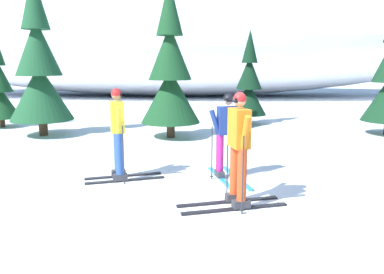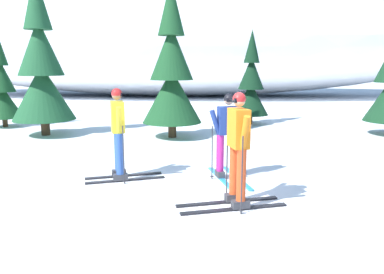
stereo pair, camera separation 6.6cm
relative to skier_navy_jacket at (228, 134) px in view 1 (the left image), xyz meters
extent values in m
plane|color=white|center=(-0.44, -1.30, -0.90)|extent=(120.00, 120.00, 0.00)
cube|color=#2893CC|center=(0.18, -0.04, -0.88)|extent=(0.54, 1.60, 0.03)
cube|color=#2893CC|center=(-0.13, -0.13, -0.88)|extent=(0.54, 1.60, 0.03)
cube|color=#38383D|center=(0.16, 0.05, -0.81)|extent=(0.21, 0.31, 0.12)
cube|color=#38383D|center=(-0.16, -0.04, -0.81)|extent=(0.21, 0.31, 0.12)
cylinder|color=#B7237A|center=(0.16, 0.05, -0.37)|extent=(0.15, 0.15, 0.75)
cylinder|color=#B7237A|center=(-0.16, -0.04, -0.37)|extent=(0.15, 0.15, 0.75)
cube|color=navy|center=(0.00, 0.01, 0.28)|extent=(0.46, 0.34, 0.55)
cylinder|color=navy|center=(0.25, 0.08, 0.22)|extent=(0.29, 0.17, 0.58)
cylinder|color=navy|center=(-0.25, -0.06, 0.22)|extent=(0.29, 0.17, 0.58)
sphere|color=tan|center=(0.00, 0.01, 0.68)|extent=(0.19, 0.19, 0.19)
sphere|color=black|center=(0.00, 0.01, 0.71)|extent=(0.21, 0.21, 0.21)
cube|color=black|center=(0.02, -0.07, 0.69)|extent=(0.15, 0.08, 0.07)
cylinder|color=#2D2D33|center=(0.35, 0.04, -0.35)|extent=(0.02, 0.02, 1.09)
cylinder|color=#2D2D33|center=(0.35, 0.04, -0.84)|extent=(0.07, 0.07, 0.01)
cylinder|color=#2D2D33|center=(-0.32, -0.14, -0.35)|extent=(0.02, 0.02, 1.09)
cylinder|color=#2D2D33|center=(-0.32, -0.14, -0.84)|extent=(0.07, 0.07, 0.01)
cube|color=black|center=(-2.13, -0.05, -0.88)|extent=(1.50, 0.61, 0.03)
cube|color=black|center=(-2.03, -0.34, -0.88)|extent=(1.50, 0.61, 0.03)
cube|color=#38383D|center=(-2.23, -0.08, -0.81)|extent=(0.31, 0.22, 0.12)
cube|color=#38383D|center=(-2.12, -0.38, -0.81)|extent=(0.31, 0.22, 0.12)
cylinder|color=#2D519E|center=(-2.23, -0.08, -0.34)|extent=(0.15, 0.15, 0.81)
cylinder|color=#2D519E|center=(-2.12, -0.38, -0.34)|extent=(0.15, 0.15, 0.81)
cube|color=yellow|center=(-2.17, -0.23, 0.37)|extent=(0.36, 0.46, 0.60)
cylinder|color=yellow|center=(-2.26, 0.01, 0.32)|extent=(0.19, 0.29, 0.58)
cylinder|color=yellow|center=(-2.09, -0.46, 0.32)|extent=(0.19, 0.29, 0.58)
sphere|color=#A37556|center=(-2.17, -0.23, 0.80)|extent=(0.19, 0.19, 0.19)
sphere|color=red|center=(-2.17, -0.23, 0.83)|extent=(0.21, 0.21, 0.21)
cube|color=black|center=(-2.10, -0.20, 0.81)|extent=(0.08, 0.15, 0.07)
cylinder|color=#2D2D33|center=(-2.23, 0.11, -0.33)|extent=(0.02, 0.02, 1.14)
cylinder|color=#2D2D33|center=(-2.23, 0.11, -0.84)|extent=(0.07, 0.07, 0.01)
cylinder|color=#2D2D33|center=(-2.01, -0.53, -0.33)|extent=(0.02, 0.02, 1.14)
cylinder|color=#2D2D33|center=(-2.01, -0.53, -0.84)|extent=(0.07, 0.07, 0.01)
cube|color=black|center=(0.05, -1.75, -0.88)|extent=(1.71, 0.61, 0.03)
cube|color=black|center=(-0.05, -1.44, -0.88)|extent=(1.71, 0.61, 0.03)
cube|color=#38383D|center=(0.14, -1.73, -0.81)|extent=(0.31, 0.22, 0.12)
cube|color=#38383D|center=(0.05, -1.41, -0.81)|extent=(0.31, 0.22, 0.12)
cylinder|color=#DB471E|center=(0.14, -1.73, -0.33)|extent=(0.15, 0.15, 0.83)
cylinder|color=#DB471E|center=(0.05, -1.41, -0.33)|extent=(0.15, 0.15, 0.83)
cube|color=orange|center=(0.09, -1.57, 0.39)|extent=(0.35, 0.47, 0.61)
cylinder|color=orange|center=(0.17, -1.82, 0.35)|extent=(0.18, 0.29, 0.58)
cylinder|color=orange|center=(0.02, -1.32, 0.35)|extent=(0.18, 0.29, 0.58)
sphere|color=tan|center=(0.09, -1.57, 0.82)|extent=(0.19, 0.19, 0.19)
sphere|color=red|center=(0.09, -1.57, 0.85)|extent=(0.21, 0.21, 0.21)
cube|color=black|center=(0.02, -1.59, 0.83)|extent=(0.08, 0.15, 0.07)
cylinder|color=#2D2D33|center=(0.14, -1.92, -0.28)|extent=(0.02, 0.02, 1.23)
cylinder|color=#2D2D33|center=(0.14, -1.92, -0.84)|extent=(0.07, 0.07, 0.01)
cylinder|color=#2D2D33|center=(-0.06, -1.25, -0.28)|extent=(0.02, 0.02, 1.23)
cylinder|color=#2D2D33|center=(-0.06, -1.25, -0.84)|extent=(0.07, 0.07, 0.01)
cylinder|color=#47301E|center=(-8.06, 6.01, -0.66)|extent=(0.19, 0.19, 0.46)
cone|color=#194723|center=(-8.06, 6.01, 0.04)|extent=(1.33, 1.33, 1.19)
cylinder|color=#47301E|center=(-5.80, 4.43, -0.55)|extent=(0.28, 0.28, 0.69)
cone|color=#1E512D|center=(-5.80, 4.43, 0.51)|extent=(1.98, 1.98, 1.77)
cone|color=#1E512D|center=(-5.80, 4.43, 1.93)|extent=(1.43, 1.43, 1.77)
cylinder|color=#47301E|center=(-1.61, 4.30, -0.57)|extent=(0.26, 0.26, 0.65)
cone|color=#194723|center=(-1.61, 4.30, 0.42)|extent=(1.86, 1.86, 1.66)
cone|color=#194723|center=(-1.61, 4.30, 1.75)|extent=(1.34, 1.34, 1.66)
cone|color=#194723|center=(-1.61, 4.30, 3.08)|extent=(0.82, 0.82, 1.66)
cylinder|color=#47301E|center=(1.13, 7.27, -0.65)|extent=(0.19, 0.19, 0.49)
cone|color=black|center=(1.13, 7.27, 0.09)|extent=(1.39, 1.39, 1.24)
cone|color=black|center=(1.13, 7.27, 1.08)|extent=(1.00, 1.00, 1.24)
cone|color=black|center=(1.13, 7.27, 2.07)|extent=(0.61, 0.61, 1.24)
ellipsoid|color=white|center=(-3.21, 21.28, 3.71)|extent=(45.38, 14.44, 9.21)
camera|label=1|loc=(-0.36, -7.42, 1.36)|focal=35.16mm
camera|label=2|loc=(-0.30, -7.41, 1.36)|focal=35.16mm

